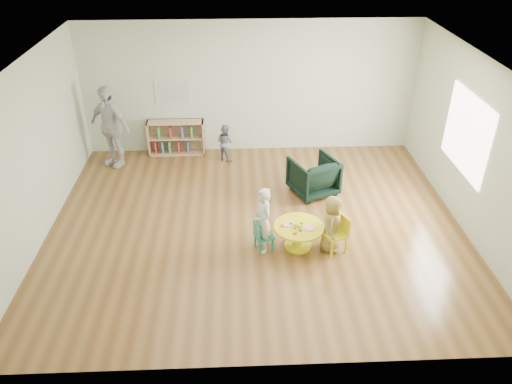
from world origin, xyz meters
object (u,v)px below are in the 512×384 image
bookshelf (176,137)px  armchair (313,176)px  toddler (225,142)px  child_right (331,224)px  kid_chair_right (337,232)px  kid_chair_left (262,235)px  child_left (263,221)px  activity_table (299,232)px  adult_caretaker (110,126)px

bookshelf → armchair: bookshelf is taller
toddler → child_right: bearing=156.2°
kid_chair_right → armchair: (-0.13, 1.77, 0.02)m
armchair → bookshelf: bearing=-57.2°
kid_chair_left → toddler: (-0.60, 3.20, 0.12)m
child_left → toddler: bearing=169.4°
armchair → kid_chair_left: bearing=35.1°
kid_chair_right → child_left: 1.19m
child_left → activity_table: bearing=72.8°
adult_caretaker → kid_chair_left: bearing=-14.4°
activity_table → toddler: 3.37m
activity_table → kid_chair_left: size_ratio=1.58×
bookshelf → activity_table: bearing=-57.2°
bookshelf → adult_caretaker: adult_caretaker is taller
armchair → child_right: (0.02, -1.75, 0.12)m
kid_chair_left → kid_chair_right: 1.19m
child_right → adult_caretaker: (-4.00, 3.11, 0.37)m
armchair → child_left: bearing=35.5°
kid_chair_right → toddler: 3.71m
activity_table → armchair: armchair is taller
armchair → child_left: 2.02m
toddler → adult_caretaker: size_ratio=0.46×
bookshelf → armchair: 3.29m
armchair → child_left: size_ratio=0.72×
adult_caretaker → armchair: bearing=13.4°
adult_caretaker → child_left: bearing=-14.2°
kid_chair_right → armchair: bearing=-19.0°
kid_chair_right → bookshelf: bookshelf is taller
activity_table → kid_chair_left: kid_chair_left is taller
toddler → kid_chair_right: bearing=157.4°
kid_chair_left → adult_caretaker: 4.28m
child_left → adult_caretaker: bearing=-158.0°
bookshelf → child_left: bearing=-64.6°
kid_chair_right → bookshelf: bearing=15.3°
kid_chair_right → bookshelf: (-2.86, 3.61, 0.03)m
kid_chair_left → armchair: size_ratio=0.64×
kid_chair_right → toddler: size_ratio=0.78×
bookshelf → child_left: 3.94m
kid_chair_right → kid_chair_left: bearing=64.4°
armchair → kid_chair_right: bearing=70.9°
bookshelf → toddler: size_ratio=1.52×
kid_chair_left → bookshelf: bookshelf is taller
child_right → adult_caretaker: size_ratio=0.56×
activity_table → adult_caretaker: bearing=139.1°
armchair → activity_table: bearing=51.1°
bookshelf → adult_caretaker: bearing=-158.9°
bookshelf → child_right: size_ratio=1.25×
armchair → adult_caretaker: bearing=-42.1°
bookshelf → child_left: size_ratio=1.09×
bookshelf → child_right: (2.76, -3.59, 0.11)m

